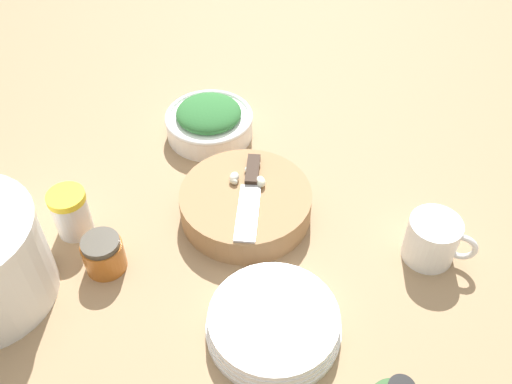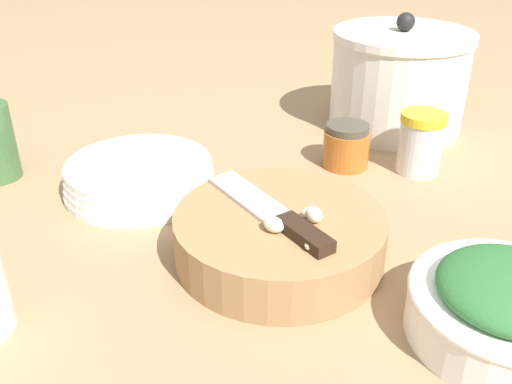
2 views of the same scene
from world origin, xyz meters
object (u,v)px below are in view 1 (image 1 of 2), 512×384
Objects in this scene: herb_bowl at (209,121)px; honey_jar at (104,254)px; chef_knife at (250,191)px; cutting_board at (246,204)px; plate_stack at (274,323)px; garlic_cloves at (248,176)px; coffee_mug at (433,240)px; spice_jar at (71,213)px.

honey_jar is at bearing 101.05° from herb_bowl.
chef_knife is at bearing 145.90° from herb_bowl.
cutting_board is 0.23m from plate_stack.
garlic_cloves is at bearing -46.40° from plate_stack.
coffee_mug is 0.52m from honey_jar.
garlic_cloves is 0.20m from herb_bowl.
spice_jar is 1.32× the size of honey_jar.
chef_knife reaches higher than cutting_board.
herb_bowl is at bearing -4.49° from coffee_mug.
chef_knife reaches higher than plate_stack.
spice_jar reaches higher than honey_jar.
spice_jar reaches higher than chef_knife.
coffee_mug is (-0.31, -0.07, -0.02)m from garlic_cloves.
plate_stack is (-0.18, 0.19, -0.04)m from garlic_cloves.
garlic_cloves is 0.30m from spice_jar.
spice_jar is 0.44× the size of plate_stack.
spice_jar is at bearing 11.68° from chef_knife.
plate_stack is at bearing 135.69° from cutting_board.
cutting_board is 1.30× the size of herb_bowl.
chef_knife is at bearing 132.75° from garlic_cloves.
honey_jar is (0.28, 0.06, 0.01)m from plate_stack.
honey_jar is (-0.10, 0.02, -0.01)m from spice_jar.
spice_jar is at bearing -14.19° from honey_jar.
chef_knife is 0.23m from herb_bowl.
coffee_mug is at bearing -161.80° from cutting_board.
coffee_mug is 1.71× the size of honey_jar.
garlic_cloves is (0.02, -0.02, 0.00)m from chef_knife.
herb_bowl is (0.19, -0.13, 0.01)m from cutting_board.
cutting_board is 2.61× the size of spice_jar.
herb_bowl is 0.88× the size of plate_stack.
herb_bowl is at bearing -78.95° from honey_jar.
garlic_cloves is at bearing -131.39° from spice_jar.
herb_bowl reaches higher than cutting_board.
spice_jar reaches higher than cutting_board.
honey_jar is (0.12, 0.22, -0.03)m from chef_knife.
coffee_mug is at bearing -150.18° from spice_jar.
plate_stack is at bearing 63.77° from coffee_mug.
chef_knife is 0.26m from honey_jar.
herb_bowl is 0.46m from plate_stack.
herb_bowl reaches higher than chef_knife.
spice_jar reaches higher than garlic_cloves.
plate_stack is at bearing 133.60° from garlic_cloves.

